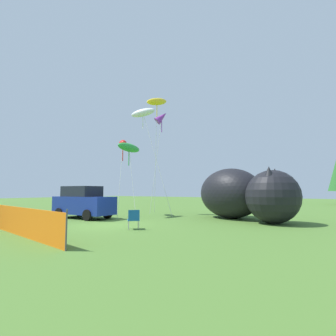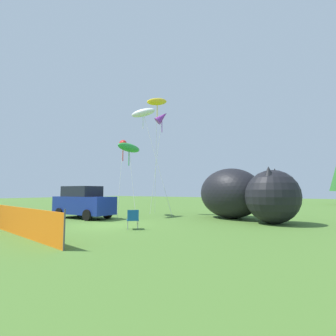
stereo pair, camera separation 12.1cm
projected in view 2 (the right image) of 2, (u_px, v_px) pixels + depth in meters
name	position (u px, v px, depth m)	size (l,w,h in m)	color
ground_plane	(107.00, 225.00, 13.81)	(120.00, 120.00, 0.00)	#4C752D
parked_car	(83.00, 202.00, 17.36)	(4.41, 2.00, 2.11)	navy
folding_chair	(133.00, 218.00, 12.29)	(0.77, 0.77, 0.92)	#1959A5
inflatable_cat	(241.00, 195.00, 16.49)	(7.37, 5.56, 3.29)	black
safety_fence	(16.00, 220.00, 10.93)	(8.78, 1.48, 1.24)	orange
kite_white_ghost	(143.00, 113.00, 20.82)	(4.06, 1.09, 8.45)	silver
kite_green_fish	(129.00, 148.00, 18.77)	(1.86, 2.21, 5.28)	silver
kite_red_lizard	(123.00, 144.00, 20.02)	(2.18, 2.67, 5.79)	silver
kite_purple_delta	(162.00, 118.00, 22.28)	(1.44, 2.23, 8.70)	silver
kite_yellow_hero	(157.00, 102.00, 22.03)	(1.31, 2.66, 10.00)	silver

